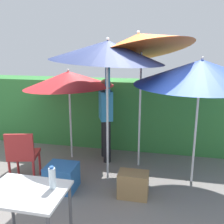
{
  "coord_description": "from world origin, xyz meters",
  "views": [
    {
      "loc": [
        0.9,
        -3.86,
        2.2
      ],
      "look_at": [
        0.0,
        0.3,
        1.1
      ],
      "focal_mm": 41.21,
      "sensor_mm": 36.0,
      "label": 1
    }
  ],
  "objects": [
    {
      "name": "ground_plane",
      "position": [
        0.0,
        0.0,
        0.0
      ],
      "size": [
        24.0,
        24.0,
        0.0
      ],
      "primitive_type": "plane",
      "color": "gray"
    },
    {
      "name": "hedge_row",
      "position": [
        0.0,
        1.61,
        0.74
      ],
      "size": [
        8.0,
        0.7,
        1.48
      ],
      "primitive_type": "cube",
      "color": "#38843D",
      "rests_on": "ground_plane"
    },
    {
      "name": "folding_table",
      "position": [
        -0.43,
        -1.8,
        0.69
      ],
      "size": [
        0.8,
        0.6,
        0.79
      ],
      "color": "#4C4C51",
      "rests_on": "ground_plane"
    },
    {
      "name": "umbrella_navy",
      "position": [
        -0.01,
        0.03,
        2.12
      ],
      "size": [
        1.78,
        1.77,
        2.34
      ],
      "color": "silver",
      "rests_on": "ground_plane"
    },
    {
      "name": "bottle_water",
      "position": [
        -0.19,
        -1.69,
        0.9
      ],
      "size": [
        0.07,
        0.07,
        0.24
      ],
      "color": "silver",
      "rests_on": "folding_table"
    },
    {
      "name": "chair_plastic",
      "position": [
        -1.32,
        -0.4,
        0.51
      ],
      "size": [
        0.53,
        0.53,
        0.89
      ],
      "color": "#B72D2D",
      "rests_on": "ground_plane"
    },
    {
      "name": "umbrella_orange",
      "position": [
        1.38,
        0.22,
        1.82
      ],
      "size": [
        2.04,
        2.04,
        2.05
      ],
      "color": "silver",
      "rests_on": "ground_plane"
    },
    {
      "name": "umbrella_rainbow",
      "position": [
        0.42,
        0.59,
        2.25
      ],
      "size": [
        1.86,
        1.8,
        2.73
      ],
      "color": "silver",
      "rests_on": "ground_plane"
    },
    {
      "name": "cooler_box",
      "position": [
        -0.64,
        -0.46,
        0.2
      ],
      "size": [
        0.47,
        0.42,
        0.4
      ],
      "primitive_type": "cube",
      "color": "#2D6BB7",
      "rests_on": "ground_plane"
    },
    {
      "name": "person_vendor",
      "position": [
        -0.23,
        0.78,
        0.93
      ],
      "size": [
        0.34,
        0.54,
        1.88
      ],
      "color": "black",
      "rests_on": "ground_plane"
    },
    {
      "name": "umbrella_yellow",
      "position": [
        -0.93,
        0.71,
        1.59
      ],
      "size": [
        1.72,
        1.71,
        1.78
      ],
      "color": "silver",
      "rests_on": "ground_plane"
    },
    {
      "name": "crate_cardboard",
      "position": [
        0.48,
        -0.44,
        0.19
      ],
      "size": [
        0.44,
        0.28,
        0.39
      ],
      "primitive_type": "cube",
      "color": "#9E7A4C",
      "rests_on": "ground_plane"
    }
  ]
}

